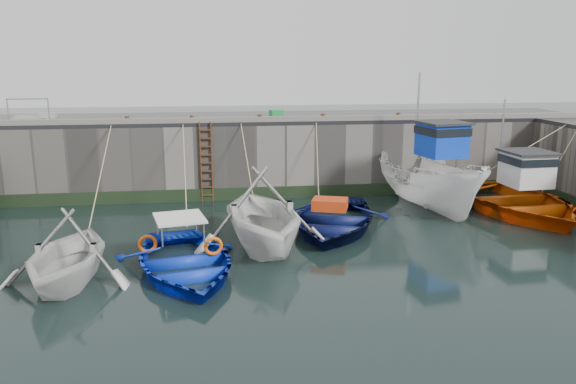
{
  "coord_description": "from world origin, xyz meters",
  "views": [
    {
      "loc": [
        -1.79,
        -12.39,
        5.54
      ],
      "look_at": [
        0.75,
        5.98,
        1.2
      ],
      "focal_mm": 35.0,
      "sensor_mm": 36.0,
      "label": 1
    }
  ],
  "objects": [
    {
      "name": "ground",
      "position": [
        0.0,
        0.0,
        0.0
      ],
      "size": [
        120.0,
        120.0,
        0.0
      ],
      "primitive_type": "plane",
      "color": "black",
      "rests_on": "ground"
    },
    {
      "name": "quay_back",
      "position": [
        0.0,
        12.5,
        1.5
      ],
      "size": [
        30.0,
        5.0,
        3.0
      ],
      "primitive_type": "cube",
      "color": "slate",
      "rests_on": "ground"
    },
    {
      "name": "road_back",
      "position": [
        0.0,
        12.5,
        3.08
      ],
      "size": [
        30.0,
        5.0,
        0.16
      ],
      "primitive_type": "cube",
      "color": "black",
      "rests_on": "quay_back"
    },
    {
      "name": "kerb_back",
      "position": [
        0.0,
        10.15,
        3.26
      ],
      "size": [
        30.0,
        0.3,
        0.2
      ],
      "primitive_type": "cube",
      "color": "slate",
      "rests_on": "road_back"
    },
    {
      "name": "algae_back",
      "position": [
        0.0,
        9.96,
        0.25
      ],
      "size": [
        30.0,
        0.08,
        0.5
      ],
      "primitive_type": "cube",
      "color": "black",
      "rests_on": "ground"
    },
    {
      "name": "ladder",
      "position": [
        -2.0,
        9.91,
        1.59
      ],
      "size": [
        0.51,
        0.08,
        3.2
      ],
      "color": "#3F1E0F",
      "rests_on": "ground"
    },
    {
      "name": "boat_near_white",
      "position": [
        -5.51,
        1.74,
        0.0
      ],
      "size": [
        3.98,
        4.49,
        2.2
      ],
      "primitive_type": "imported",
      "rotation": [
        0.0,
        0.0,
        -0.09
      ],
      "color": "silver",
      "rests_on": "ground"
    },
    {
      "name": "boat_near_white_rope",
      "position": [
        -5.51,
        7.12,
        0.0
      ],
      "size": [
        0.04,
        6.32,
        3.1
      ],
      "primitive_type": null,
      "color": "tan",
      "rests_on": "ground"
    },
    {
      "name": "boat_near_blue",
      "position": [
        -2.61,
        2.13,
        0.0
      ],
      "size": [
        4.68,
        5.85,
        1.08
      ],
      "primitive_type": "imported",
      "rotation": [
        0.0,
        0.0,
        0.2
      ],
      "color": "#0C2DBF",
      "rests_on": "ground"
    },
    {
      "name": "boat_near_blue_rope",
      "position": [
        -2.61,
        7.31,
        0.0
      ],
      "size": [
        0.04,
        5.97,
        3.1
      ],
      "primitive_type": null,
      "color": "tan",
      "rests_on": "ground"
    },
    {
      "name": "boat_near_blacktrim",
      "position": [
        -0.33,
        3.9,
        0.0
      ],
      "size": [
        5.11,
        5.73,
        2.75
      ],
      "primitive_type": "imported",
      "rotation": [
        0.0,
        0.0,
        0.12
      ],
      "color": "silver",
      "rests_on": "ground"
    },
    {
      "name": "boat_near_blacktrim_rope",
      "position": [
        -0.33,
        8.2,
        0.0
      ],
      "size": [
        0.04,
        4.44,
        3.1
      ],
      "primitive_type": null,
      "color": "tan",
      "rests_on": "ground"
    },
    {
      "name": "boat_near_navy",
      "position": [
        2.21,
        5.5,
        0.0
      ],
      "size": [
        5.68,
        6.66,
        1.17
      ],
      "primitive_type": "imported",
      "rotation": [
        0.0,
        0.0,
        -0.34
      ],
      "color": "#0A1142",
      "rests_on": "ground"
    },
    {
      "name": "boat_near_navy_rope",
      "position": [
        2.21,
        9.0,
        0.0
      ],
      "size": [
        0.04,
        3.28,
        3.1
      ],
      "primitive_type": null,
      "color": "tan",
      "rests_on": "ground"
    },
    {
      "name": "boat_far_white",
      "position": [
        6.5,
        7.61,
        1.04
      ],
      "size": [
        3.43,
        6.69,
        5.46
      ],
      "rotation": [
        0.0,
        0.0,
        0.17
      ],
      "color": "white",
      "rests_on": "ground"
    },
    {
      "name": "boat_far_orange",
      "position": [
        9.5,
        6.77,
        0.47
      ],
      "size": [
        5.32,
        7.25,
        4.46
      ],
      "rotation": [
        0.0,
        0.0,
        0.04
      ],
      "color": "#E0560B",
      "rests_on": "ground"
    },
    {
      "name": "fish_crate",
      "position": [
        1.07,
        11.92,
        3.32
      ],
      "size": [
        0.64,
        0.55,
        0.31
      ],
      "primitive_type": "cube",
      "rotation": [
        0.0,
        0.0,
        0.24
      ],
      "color": "#198D39",
      "rests_on": "road_back"
    },
    {
      "name": "railing",
      "position": [
        -8.75,
        11.25,
        3.36
      ],
      "size": [
        1.6,
        1.05,
        1.0
      ],
      "color": "#A5A8AD",
      "rests_on": "road_back"
    },
    {
      "name": "bollard_a",
      "position": [
        -5.0,
        10.25,
        3.3
      ],
      "size": [
        0.18,
        0.18,
        0.28
      ],
      "primitive_type": "cylinder",
      "color": "#3F1E0F",
      "rests_on": "road_back"
    },
    {
      "name": "bollard_b",
      "position": [
        -2.5,
        10.25,
        3.3
      ],
      "size": [
        0.18,
        0.18,
        0.28
      ],
      "primitive_type": "cylinder",
      "color": "#3F1E0F",
      "rests_on": "road_back"
    },
    {
      "name": "bollard_c",
      "position": [
        0.2,
        10.25,
        3.3
      ],
      "size": [
        0.18,
        0.18,
        0.28
      ],
      "primitive_type": "cylinder",
      "color": "#3F1E0F",
      "rests_on": "road_back"
    },
    {
      "name": "bollard_d",
      "position": [
        2.8,
        10.25,
        3.3
      ],
      "size": [
        0.18,
        0.18,
        0.28
      ],
      "primitive_type": "cylinder",
      "color": "#3F1E0F",
      "rests_on": "road_back"
    },
    {
      "name": "bollard_e",
      "position": [
        6.0,
        10.25,
        3.3
      ],
      "size": [
        0.18,
        0.18,
        0.28
      ],
      "primitive_type": "cylinder",
      "color": "#3F1E0F",
      "rests_on": "road_back"
    }
  ]
}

